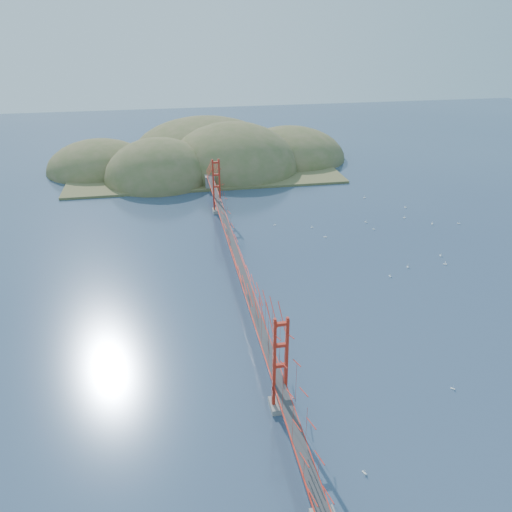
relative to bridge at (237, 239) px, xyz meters
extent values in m
plane|color=#324664|center=(0.00, -0.18, -7.01)|extent=(320.00, 320.00, 0.00)
cube|color=gray|center=(0.00, -30.18, -6.66)|extent=(2.00, 2.40, 0.70)
cube|color=gray|center=(0.00, 29.82, -6.66)|extent=(2.00, 2.40, 0.70)
cube|color=red|center=(0.00, -0.18, -3.71)|extent=(1.40, 92.00, 0.16)
cube|color=red|center=(0.00, -0.18, -3.91)|extent=(1.33, 92.00, 0.24)
cube|color=#38383A|center=(0.00, -0.18, -3.61)|extent=(1.19, 92.00, 0.03)
cube|color=gray|center=(0.00, 45.82, -5.36)|extent=(2.20, 2.60, 3.30)
cube|color=olive|center=(0.00, 63.82, -6.76)|extent=(70.00, 40.00, 0.60)
ellipsoid|color=olive|center=(-12.00, 55.82, -7.01)|extent=(28.00, 28.00, 21.00)
ellipsoid|color=olive|center=(8.00, 61.82, -7.01)|extent=(36.00, 36.00, 25.00)
ellipsoid|color=olive|center=(26.00, 69.82, -7.01)|extent=(32.00, 32.00, 18.00)
ellipsoid|color=olive|center=(-28.00, 67.82, -7.01)|extent=(28.00, 28.00, 16.00)
ellipsoid|color=olive|center=(2.00, 77.82, -7.01)|extent=(44.00, 44.00, 22.00)
cube|color=white|center=(29.43, 18.58, -6.95)|extent=(0.48, 0.59, 0.11)
cylinder|color=white|center=(29.43, 18.58, -6.63)|extent=(0.02, 0.02, 0.63)
cube|color=white|center=(18.87, 12.89, -6.94)|extent=(0.62, 0.39, 0.11)
cylinder|color=white|center=(18.87, 12.89, -6.62)|extent=(0.02, 0.02, 0.64)
cube|color=white|center=(41.26, 25.10, -6.94)|extent=(0.50, 0.63, 0.11)
cylinder|color=white|center=(41.26, 25.10, -6.61)|extent=(0.02, 0.02, 0.67)
cube|color=white|center=(42.34, 15.22, -6.94)|extent=(0.46, 0.61, 0.11)
cylinder|color=white|center=(42.34, 15.22, -6.62)|extent=(0.02, 0.02, 0.65)
cube|color=white|center=(36.60, 1.36, -6.95)|extent=(0.24, 0.57, 0.10)
cylinder|color=white|center=(36.60, 1.36, -6.64)|extent=(0.02, 0.02, 0.61)
cube|color=white|center=(6.00, -40.12, -6.95)|extent=(0.38, 0.55, 0.10)
cylinder|color=white|center=(6.00, -40.12, -6.67)|extent=(0.02, 0.02, 0.57)
cube|color=white|center=(17.71, 17.93, -6.95)|extent=(0.54, 0.29, 0.09)
cylinder|color=white|center=(17.71, 17.93, -6.67)|extent=(0.02, 0.02, 0.57)
cube|color=white|center=(29.58, 14.82, -6.95)|extent=(0.50, 0.51, 0.10)
cylinder|color=white|center=(29.58, 14.82, -6.66)|extent=(0.02, 0.02, 0.59)
cube|color=white|center=(28.89, -1.64, -6.95)|extent=(0.36, 0.60, 0.10)
cylinder|color=white|center=(28.89, -1.64, -6.64)|extent=(0.02, 0.02, 0.62)
cube|color=white|center=(34.60, 32.63, -6.94)|extent=(0.61, 0.26, 0.11)
cylinder|color=white|center=(34.60, 32.63, -6.62)|extent=(0.02, 0.02, 0.64)
cube|color=white|center=(24.59, -4.16, -6.95)|extent=(0.25, 0.54, 0.10)
cylinder|color=white|center=(24.59, -4.16, -6.67)|extent=(0.02, 0.02, 0.57)
cube|color=white|center=(20.39, -30.90, -6.95)|extent=(0.47, 0.45, 0.09)
cylinder|color=white|center=(20.39, -30.90, -6.69)|extent=(0.01, 0.01, 0.54)
cube|color=white|center=(47.82, 14.45, -6.95)|extent=(0.57, 0.50, 0.10)
cylinder|color=white|center=(47.82, 14.45, -6.63)|extent=(0.02, 0.02, 0.63)
cube|color=white|center=(10.61, 20.46, -6.95)|extent=(0.51, 0.22, 0.09)
cylinder|color=white|center=(10.61, 20.46, -6.68)|extent=(0.01, 0.01, 0.54)
cube|color=white|center=(35.69, -1.82, -6.94)|extent=(0.65, 0.37, 0.11)
cylinder|color=white|center=(35.69, -1.82, -6.61)|extent=(0.02, 0.02, 0.67)
cube|color=white|center=(38.27, 19.34, -6.95)|extent=(0.57, 0.20, 0.10)
cylinder|color=white|center=(38.27, 19.34, -6.64)|extent=(0.02, 0.02, 0.62)
camera|label=1|loc=(-10.04, -70.77, 32.23)|focal=35.00mm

